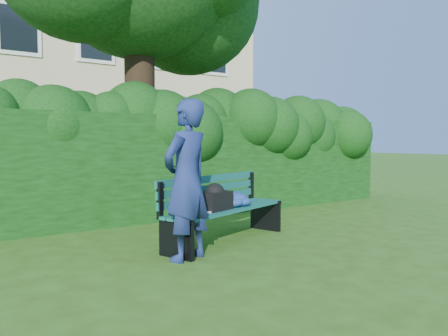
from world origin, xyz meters
TOP-DOWN VIEW (x-y plane):
  - ground at (0.00, 0.00)m, footprint 80.00×80.00m
  - apartment_building at (-0.00, 13.99)m, footprint 16.00×8.08m
  - hedge at (0.00, 2.20)m, footprint 10.00×1.00m
  - park_bench at (-0.45, -0.04)m, footprint 2.17×1.22m
  - man_reading at (-1.29, -0.52)m, footprint 0.78×0.64m

SIDE VIEW (x-z plane):
  - ground at x=0.00m, z-range 0.00..0.00m
  - park_bench at x=-0.45m, z-range 0.06..0.95m
  - hedge at x=0.00m, z-range 0.00..1.80m
  - man_reading at x=-1.29m, z-range 0.00..1.84m
  - apartment_building at x=0.00m, z-range 0.00..12.00m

